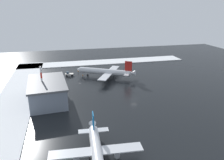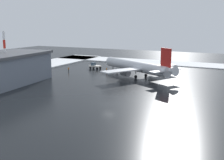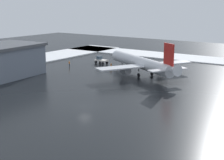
# 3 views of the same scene
# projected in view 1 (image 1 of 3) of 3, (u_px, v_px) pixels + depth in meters

# --- Properties ---
(ground_plane) EXTENTS (240.00, 240.00, 0.00)m
(ground_plane) POSITION_uv_depth(u_px,v_px,m) (134.00, 99.00, 94.61)
(ground_plane) COLOR black
(snow_bank_far) EXTENTS (152.00, 16.00, 0.37)m
(snow_bank_far) POSITION_uv_depth(u_px,v_px,m) (10.00, 111.00, 83.61)
(snow_bank_far) COLOR white
(snow_bank_far) RESTS_ON ground_plane
(snow_bank_left) EXTENTS (14.00, 116.00, 0.37)m
(snow_bank_left) POSITION_uv_depth(u_px,v_px,m) (104.00, 62.00, 156.23)
(snow_bank_left) COLOR white
(snow_bank_left) RESTS_ON ground_plane
(airplane_parked_starboard) EXTENTS (26.98, 31.58, 10.29)m
(airplane_parked_starboard) POSITION_uv_depth(u_px,v_px,m) (106.00, 72.00, 121.93)
(airplane_parked_starboard) COLOR silver
(airplane_parked_starboard) RESTS_ON ground_plane
(airplane_distant_tail) EXTENTS (29.71, 24.65, 8.82)m
(airplane_distant_tail) POSITION_uv_depth(u_px,v_px,m) (97.00, 154.00, 54.99)
(airplane_distant_tail) COLOR silver
(airplane_distant_tail) RESTS_ON ground_plane
(pushback_tug) EXTENTS (2.86, 4.87, 2.50)m
(pushback_tug) POSITION_uv_depth(u_px,v_px,m) (69.00, 74.00, 125.59)
(pushback_tug) COLOR silver
(pushback_tug) RESTS_ON ground_plane
(ground_crew_mid_apron) EXTENTS (0.36, 0.36, 1.71)m
(ground_crew_mid_apron) POSITION_uv_depth(u_px,v_px,m) (59.00, 80.00, 115.77)
(ground_crew_mid_apron) COLOR black
(ground_crew_mid_apron) RESTS_ON ground_plane
(ground_crew_beside_wing) EXTENTS (0.36, 0.36, 1.71)m
(ground_crew_beside_wing) POSITION_uv_depth(u_px,v_px,m) (78.00, 71.00, 130.96)
(ground_crew_beside_wing) COLOR black
(ground_crew_beside_wing) RESTS_ON ground_plane
(ground_crew_near_tug) EXTENTS (0.36, 0.36, 1.71)m
(ground_crew_near_tug) POSITION_uv_depth(u_px,v_px,m) (83.00, 76.00, 122.90)
(ground_crew_near_tug) COLOR black
(ground_crew_near_tug) RESTS_ON ground_plane
(antenna_mast) EXTENTS (0.70, 0.70, 14.95)m
(antenna_mast) POSITION_uv_depth(u_px,v_px,m) (42.00, 84.00, 91.32)
(antenna_mast) COLOR red
(antenna_mast) RESTS_ON ground_plane
(cargo_hangar) EXTENTS (26.07, 16.87, 8.80)m
(cargo_hangar) POSITION_uv_depth(u_px,v_px,m) (48.00, 91.00, 91.43)
(cargo_hangar) COLOR slate
(cargo_hangar) RESTS_ON ground_plane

